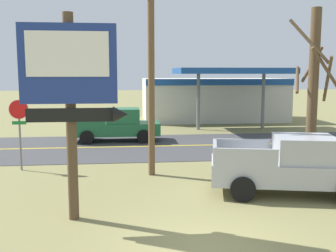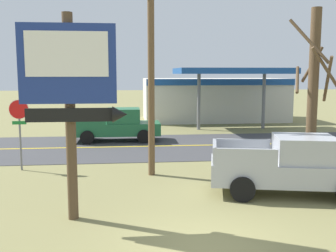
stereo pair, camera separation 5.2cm
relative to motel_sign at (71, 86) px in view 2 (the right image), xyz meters
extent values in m
plane|color=olive|center=(3.18, -2.14, -3.69)|extent=(180.00, 180.00, 0.00)
cube|color=#3D3D3F|center=(3.18, 10.86, -3.68)|extent=(140.00, 8.00, 0.02)
cube|color=gold|center=(3.18, 10.86, -3.67)|extent=(126.00, 0.20, 0.01)
cylinder|color=brown|center=(-0.07, 0.13, -0.90)|extent=(0.28, 0.28, 5.59)
cube|color=navy|center=(-0.07, -0.05, 0.56)|extent=(2.51, 0.16, 2.07)
cube|color=white|center=(-0.07, -0.14, 0.81)|extent=(2.11, 0.03, 1.16)
cube|color=black|center=(-0.07, -0.05, -0.77)|extent=(2.26, 0.12, 0.36)
cone|color=black|center=(1.26, -0.05, -0.77)|extent=(0.40, 0.44, 0.44)
cylinder|color=slate|center=(-2.96, 6.05, -2.59)|extent=(0.08, 0.08, 2.20)
cylinder|color=red|center=(-2.96, 6.02, -1.14)|extent=(0.76, 0.03, 0.76)
cylinder|color=white|center=(-2.96, 6.04, -1.14)|extent=(0.80, 0.01, 0.80)
cube|color=#19722D|center=(-2.96, 6.02, -1.69)|extent=(0.56, 0.03, 0.14)
cylinder|color=brown|center=(2.40, 4.72, 0.49)|extent=(0.26, 0.26, 8.35)
cylinder|color=brown|center=(8.69, 4.13, -0.44)|extent=(0.40, 0.40, 6.51)
cylinder|color=brown|center=(9.19, 3.98, 0.09)|extent=(0.45, 1.13, 1.77)
cylinder|color=brown|center=(8.78, 4.48, 0.67)|extent=(0.83, 0.31, 1.42)
cylinder|color=brown|center=(8.14, 4.37, 0.08)|extent=(0.61, 1.21, 1.07)
cylinder|color=brown|center=(8.18, 3.59, 1.51)|extent=(1.23, 1.16, 1.72)
cylinder|color=brown|center=(8.86, 3.45, 0.44)|extent=(1.49, 0.48, 1.70)
cube|color=beige|center=(9.00, 23.23, -1.89)|extent=(12.00, 6.00, 3.60)
cube|color=#19478C|center=(9.00, 20.18, -0.34)|extent=(12.00, 0.12, 0.50)
cube|color=#19478C|center=(9.00, 17.23, 0.51)|extent=(8.00, 5.00, 0.40)
cylinder|color=slate|center=(6.60, 17.23, -1.59)|extent=(0.24, 0.24, 4.20)
cylinder|color=slate|center=(11.40, 17.23, -1.59)|extent=(0.24, 0.24, 4.20)
cube|color=#A8AAAF|center=(6.82, 1.69, -2.93)|extent=(5.50, 3.05, 0.72)
cube|color=#A8AAAF|center=(7.26, 1.59, -2.15)|extent=(2.25, 2.17, 0.84)
cube|color=#28333D|center=(8.13, 1.40, -2.15)|extent=(0.46, 1.64, 0.71)
cube|color=#A8AAAF|center=(5.53, 2.92, -2.29)|extent=(1.93, 0.54, 0.56)
cube|color=#A8AAAF|center=(5.13, 1.13, -2.29)|extent=(1.93, 0.54, 0.56)
cube|color=#A8AAAF|center=(4.38, 2.24, -2.29)|extent=(0.53, 1.86, 0.56)
cylinder|color=black|center=(8.61, 2.30, -3.29)|extent=(0.84, 0.45, 0.80)
cylinder|color=black|center=(5.46, 3.00, -3.29)|extent=(0.84, 0.45, 0.80)
cylinder|color=black|center=(5.03, 1.09, -3.29)|extent=(0.84, 0.45, 0.80)
cube|color=#1E6038|center=(0.81, 12.86, -2.93)|extent=(5.20, 1.96, 0.72)
cube|color=#1E6038|center=(1.26, 12.86, -2.15)|extent=(1.90, 1.80, 0.84)
cube|color=#28333D|center=(2.15, 12.86, -2.15)|extent=(0.10, 1.66, 0.71)
cube|color=#1E6038|center=(-0.72, 13.78, -2.29)|extent=(1.95, 0.12, 0.56)
cube|color=#1E6038|center=(-0.72, 11.94, -2.29)|extent=(1.95, 0.12, 0.56)
cube|color=#1E6038|center=(-1.69, 12.86, -2.29)|extent=(0.12, 1.88, 0.56)
cylinder|color=black|center=(2.42, 13.84, -3.29)|extent=(0.80, 0.28, 0.80)
cylinder|color=black|center=(2.42, 11.88, -3.29)|extent=(0.80, 0.28, 0.80)
cylinder|color=black|center=(-0.80, 13.84, -3.29)|extent=(0.80, 0.28, 0.80)
cylinder|color=black|center=(-0.80, 11.88, -3.29)|extent=(0.80, 0.28, 0.80)
camera|label=1|loc=(1.38, -10.63, 0.30)|focal=42.23mm
camera|label=2|loc=(1.44, -10.63, 0.30)|focal=42.23mm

